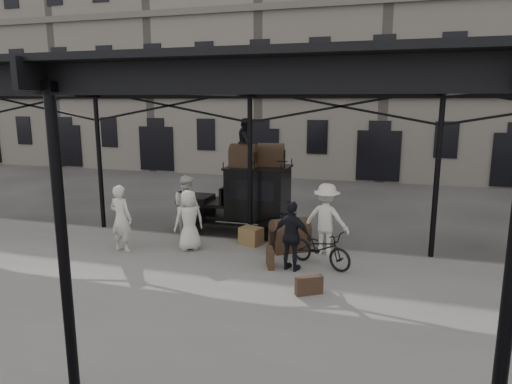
% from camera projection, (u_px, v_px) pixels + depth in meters
% --- Properties ---
extents(ground, '(120.00, 120.00, 0.00)m').
position_uv_depth(ground, '(227.00, 269.00, 11.60)').
color(ground, '#383533').
rests_on(ground, ground).
extents(platform, '(28.00, 8.00, 0.15)m').
position_uv_depth(platform, '(194.00, 298.00, 9.70)').
color(platform, slate).
rests_on(platform, ground).
extents(canopy, '(22.50, 9.00, 4.74)m').
position_uv_depth(canopy, '(194.00, 80.00, 9.08)').
color(canopy, black).
rests_on(canopy, ground).
extents(building_frontage, '(64.00, 8.00, 14.00)m').
position_uv_depth(building_frontage, '(330.00, 53.00, 27.13)').
color(building_frontage, slate).
rests_on(building_frontage, ground).
extents(taxi, '(3.65, 1.55, 2.18)m').
position_uv_depth(taxi, '(249.00, 196.00, 14.51)').
color(taxi, black).
rests_on(taxi, ground).
extents(porter_left, '(0.72, 0.52, 1.84)m').
position_uv_depth(porter_left, '(121.00, 218.00, 12.34)').
color(porter_left, beige).
rests_on(porter_left, platform).
extents(porter_midleft, '(1.15, 1.06, 1.89)m').
position_uv_depth(porter_midleft, '(187.00, 206.00, 13.61)').
color(porter_midleft, silver).
rests_on(porter_midleft, platform).
extents(porter_centre, '(0.97, 0.94, 1.67)m').
position_uv_depth(porter_centre, '(189.00, 220.00, 12.47)').
color(porter_centre, beige).
rests_on(porter_centre, platform).
extents(porter_official, '(1.07, 0.66, 1.69)m').
position_uv_depth(porter_official, '(292.00, 236.00, 10.94)').
color(porter_official, black).
rests_on(porter_official, platform).
extents(porter_right, '(1.35, 0.93, 1.92)m').
position_uv_depth(porter_right, '(326.00, 219.00, 12.08)').
color(porter_right, silver).
rests_on(porter_right, platform).
extents(bicycle, '(1.85, 1.33, 0.92)m').
position_uv_depth(bicycle, '(320.00, 248.00, 11.28)').
color(bicycle, black).
rests_on(bicycle, platform).
extents(porter_roof, '(0.62, 0.77, 1.49)m').
position_uv_depth(porter_roof, '(247.00, 142.00, 14.08)').
color(porter_roof, black).
rests_on(porter_roof, taxi).
extents(steamer_trunk_roof_near, '(0.85, 0.55, 0.60)m').
position_uv_depth(steamer_trunk_roof_near, '(244.00, 157.00, 14.04)').
color(steamer_trunk_roof_near, '#422E1E').
rests_on(steamer_trunk_roof_near, taxi).
extents(steamer_trunk_roof_far, '(0.88, 0.62, 0.60)m').
position_uv_depth(steamer_trunk_roof_far, '(271.00, 157.00, 14.26)').
color(steamer_trunk_roof_far, '#422E1E').
rests_on(steamer_trunk_roof_far, taxi).
extents(steamer_trunk_platform, '(1.20, 1.11, 0.75)m').
position_uv_depth(steamer_trunk_platform, '(290.00, 237.00, 12.49)').
color(steamer_trunk_platform, '#422E1E').
rests_on(steamer_trunk_platform, platform).
extents(wicker_hamper, '(0.72, 0.63, 0.50)m').
position_uv_depth(wicker_hamper, '(251.00, 236.00, 13.02)').
color(wicker_hamper, olive).
rests_on(wicker_hamper, platform).
extents(suitcase_upright, '(0.36, 0.61, 0.45)m').
position_uv_depth(suitcase_upright, '(270.00, 258.00, 11.28)').
color(suitcase_upright, '#422E1E').
rests_on(suitcase_upright, platform).
extents(suitcase_flat, '(0.59, 0.45, 0.40)m').
position_uv_depth(suitcase_flat, '(309.00, 285.00, 9.66)').
color(suitcase_flat, '#422E1E').
rests_on(suitcase_flat, platform).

